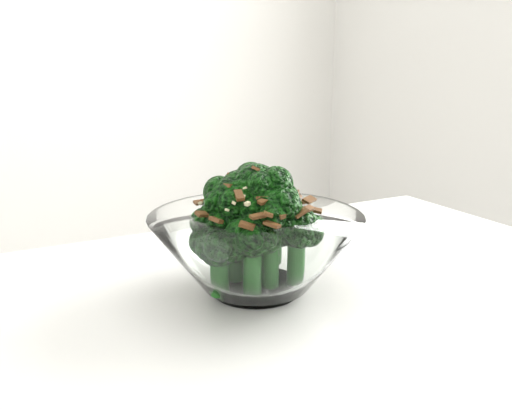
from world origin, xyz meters
TOP-DOWN VIEW (x-y plane):
  - broccoli_dish at (0.13, 0.05)m, footprint 0.20×0.20m

SIDE VIEW (x-z plane):
  - broccoli_dish at x=0.13m, z-range 0.74..0.86m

